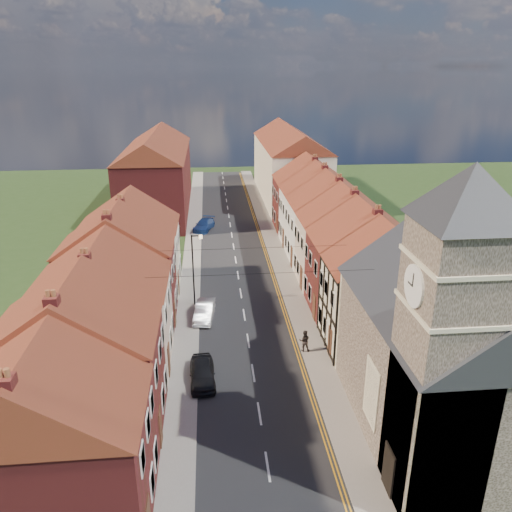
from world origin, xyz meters
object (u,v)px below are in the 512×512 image
(lamppost, at_px, (194,266))
(pedestrian_right, at_px, (304,341))
(car_far, at_px, (204,225))
(church, at_px, (456,339))
(car_near, at_px, (202,373))
(car_mid, at_px, (205,311))

(lamppost, relative_size, pedestrian_right, 3.91)
(car_far, relative_size, pedestrian_right, 2.80)
(car_far, height_order, pedestrian_right, pedestrian_right)
(church, relative_size, car_far, 3.54)
(church, distance_m, pedestrian_right, 11.64)
(pedestrian_right, bearing_deg, car_near, 29.95)
(church, xyz_separation_m, car_near, (-12.56, 6.04, -5.23))
(car_far, bearing_deg, pedestrian_right, -58.60)
(car_near, bearing_deg, church, -28.11)
(car_mid, bearing_deg, pedestrian_right, -31.76)
(car_near, distance_m, car_far, 30.89)
(car_mid, relative_size, car_far, 0.90)
(church, height_order, lamppost, church)
(lamppost, xyz_separation_m, car_near, (0.61, -10.64, -2.89))
(car_near, distance_m, car_mid, 8.38)
(car_near, bearing_deg, car_far, 87.57)
(car_near, xyz_separation_m, pedestrian_right, (6.90, 2.82, 0.24))
(church, xyz_separation_m, pedestrian_right, (-5.66, 8.86, -4.99))
(church, bearing_deg, car_far, 108.78)
(lamppost, relative_size, car_near, 1.57)
(car_near, bearing_deg, car_mid, 86.76)
(church, bearing_deg, pedestrian_right, 122.57)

